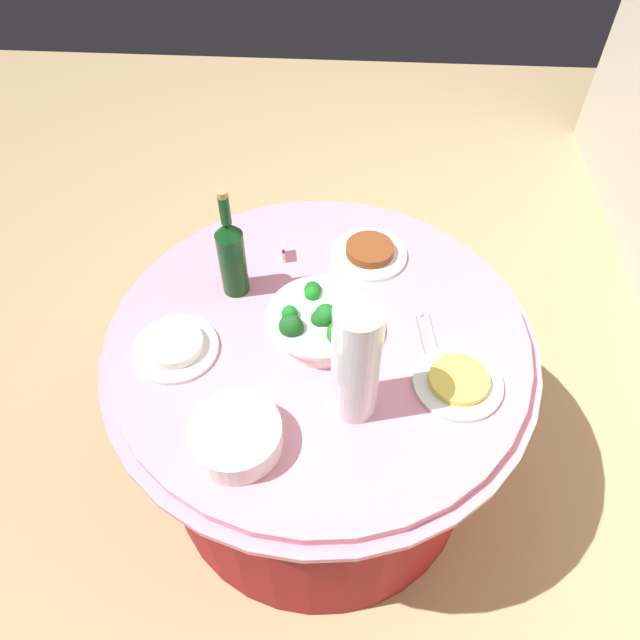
# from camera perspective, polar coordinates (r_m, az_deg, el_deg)

# --- Properties ---
(ground_plane) EXTENTS (6.00, 6.00, 0.00)m
(ground_plane) POSITION_cam_1_polar(r_m,az_deg,el_deg) (2.20, 0.00, -13.43)
(ground_plane) COLOR tan
(buffet_table) EXTENTS (1.16, 1.16, 0.74)m
(buffet_table) POSITION_cam_1_polar(r_m,az_deg,el_deg) (1.87, 0.00, -8.23)
(buffet_table) COLOR maroon
(buffet_table) RESTS_ON ground_plane
(broccoli_bowl) EXTENTS (0.28, 0.28, 0.12)m
(broccoli_bowl) POSITION_cam_1_polar(r_m,az_deg,el_deg) (1.55, 0.04, -0.10)
(broccoli_bowl) COLOR white
(broccoli_bowl) RESTS_ON buffet_table
(plate_stack) EXTENTS (0.21, 0.21, 0.07)m
(plate_stack) POSITION_cam_1_polar(r_m,az_deg,el_deg) (1.38, -8.01, -10.89)
(plate_stack) COLOR white
(plate_stack) RESTS_ON buffet_table
(wine_bottle) EXTENTS (0.07, 0.07, 0.34)m
(wine_bottle) POSITION_cam_1_polar(r_m,az_deg,el_deg) (1.61, -8.41, 6.14)
(wine_bottle) COLOR #0D3C15
(wine_bottle) RESTS_ON buffet_table
(decorative_fruit_vase) EXTENTS (0.11, 0.11, 0.34)m
(decorative_fruit_vase) POSITION_cam_1_polar(r_m,az_deg,el_deg) (1.33, 3.39, -4.60)
(decorative_fruit_vase) COLOR silver
(decorative_fruit_vase) RESTS_ON buffet_table
(serving_tongs) EXTENTS (0.17, 0.07, 0.01)m
(serving_tongs) POSITION_cam_1_polar(r_m,az_deg,el_deg) (1.59, 10.01, -1.45)
(serving_tongs) COLOR silver
(serving_tongs) RESTS_ON buffet_table
(food_plate_stir_fry) EXTENTS (0.22, 0.22, 0.04)m
(food_plate_stir_fry) POSITION_cam_1_polar(r_m,az_deg,el_deg) (1.77, 4.74, 6.46)
(food_plate_stir_fry) COLOR white
(food_plate_stir_fry) RESTS_ON buffet_table
(food_plate_rice) EXTENTS (0.22, 0.22, 0.04)m
(food_plate_rice) POSITION_cam_1_polar(r_m,az_deg,el_deg) (1.57, -13.64, -2.45)
(food_plate_rice) COLOR white
(food_plate_rice) RESTS_ON buffet_table
(food_plate_fried_egg) EXTENTS (0.22, 0.22, 0.03)m
(food_plate_fried_egg) POSITION_cam_1_polar(r_m,az_deg,el_deg) (1.51, 13.01, -5.71)
(food_plate_fried_egg) COLOR white
(food_plate_fried_egg) RESTS_ON buffet_table
(label_placard_front) EXTENTS (0.05, 0.02, 0.05)m
(label_placard_front) POSITION_cam_1_polar(r_m,az_deg,el_deg) (1.75, -3.53, 6.72)
(label_placard_front) COLOR white
(label_placard_front) RESTS_ON buffet_table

